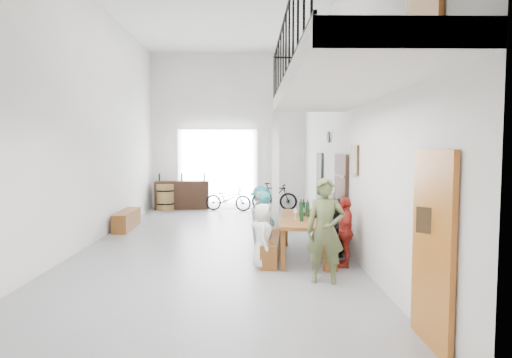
{
  "coord_description": "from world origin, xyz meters",
  "views": [
    {
      "loc": [
        0.77,
        -9.33,
        2.1
      ],
      "look_at": [
        0.89,
        -0.5,
        1.49
      ],
      "focal_mm": 30.0,
      "sensor_mm": 36.0,
      "label": 1
    }
  ],
  "objects_px": {
    "side_bench": "(127,220)",
    "oak_barrel": "(166,197)",
    "bench_inner": "(272,247)",
    "tasting_table": "(304,222)",
    "host_standing": "(325,231)",
    "serving_counter": "(182,195)",
    "bicycle_near": "(228,199)"
  },
  "relations": [
    {
      "from": "tasting_table",
      "to": "side_bench",
      "type": "bearing_deg",
      "value": 150.55
    },
    {
      "from": "tasting_table",
      "to": "side_bench",
      "type": "height_order",
      "value": "tasting_table"
    },
    {
      "from": "oak_barrel",
      "to": "serving_counter",
      "type": "distance_m",
      "value": 0.59
    },
    {
      "from": "oak_barrel",
      "to": "serving_counter",
      "type": "xyz_separation_m",
      "value": [
        0.53,
        0.25,
        0.04
      ]
    },
    {
      "from": "tasting_table",
      "to": "oak_barrel",
      "type": "height_order",
      "value": "oak_barrel"
    },
    {
      "from": "bench_inner",
      "to": "oak_barrel",
      "type": "distance_m",
      "value": 7.37
    },
    {
      "from": "host_standing",
      "to": "bicycle_near",
      "type": "bearing_deg",
      "value": 114.77
    },
    {
      "from": "oak_barrel",
      "to": "side_bench",
      "type": "bearing_deg",
      "value": -95.59
    },
    {
      "from": "tasting_table",
      "to": "serving_counter",
      "type": "height_order",
      "value": "serving_counter"
    },
    {
      "from": "bicycle_near",
      "to": "serving_counter",
      "type": "bearing_deg",
      "value": 87.11
    },
    {
      "from": "bench_inner",
      "to": "bicycle_near",
      "type": "distance_m",
      "value": 6.45
    },
    {
      "from": "serving_counter",
      "to": "host_standing",
      "type": "bearing_deg",
      "value": -71.32
    },
    {
      "from": "side_bench",
      "to": "host_standing",
      "type": "relative_size",
      "value": 1.01
    },
    {
      "from": "tasting_table",
      "to": "host_standing",
      "type": "bearing_deg",
      "value": -79.02
    },
    {
      "from": "tasting_table",
      "to": "bicycle_near",
      "type": "distance_m",
      "value": 6.6
    },
    {
      "from": "bench_inner",
      "to": "serving_counter",
      "type": "bearing_deg",
      "value": 118.62
    },
    {
      "from": "oak_barrel",
      "to": "bicycle_near",
      "type": "xyz_separation_m",
      "value": [
        2.18,
        -0.22,
        -0.03
      ]
    },
    {
      "from": "side_bench",
      "to": "host_standing",
      "type": "height_order",
      "value": "host_standing"
    },
    {
      "from": "side_bench",
      "to": "bicycle_near",
      "type": "bearing_deg",
      "value": 52.19
    },
    {
      "from": "bench_inner",
      "to": "oak_barrel",
      "type": "xyz_separation_m",
      "value": [
        -3.35,
        6.56,
        0.24
      ]
    },
    {
      "from": "tasting_table",
      "to": "bicycle_near",
      "type": "relative_size",
      "value": 1.46
    },
    {
      "from": "oak_barrel",
      "to": "bicycle_near",
      "type": "bearing_deg",
      "value": -5.83
    },
    {
      "from": "tasting_table",
      "to": "serving_counter",
      "type": "relative_size",
      "value": 1.25
    },
    {
      "from": "tasting_table",
      "to": "bench_inner",
      "type": "relative_size",
      "value": 1.24
    },
    {
      "from": "tasting_table",
      "to": "bicycle_near",
      "type": "bearing_deg",
      "value": 112.03
    },
    {
      "from": "side_bench",
      "to": "serving_counter",
      "type": "xyz_separation_m",
      "value": [
        0.87,
        3.72,
        0.26
      ]
    },
    {
      "from": "serving_counter",
      "to": "bicycle_near",
      "type": "relative_size",
      "value": 1.17
    },
    {
      "from": "side_bench",
      "to": "oak_barrel",
      "type": "bearing_deg",
      "value": 84.41
    },
    {
      "from": "bench_inner",
      "to": "host_standing",
      "type": "distance_m",
      "value": 1.83
    },
    {
      "from": "bench_inner",
      "to": "serving_counter",
      "type": "relative_size",
      "value": 1.0
    },
    {
      "from": "side_bench",
      "to": "bicycle_near",
      "type": "xyz_separation_m",
      "value": [
        2.52,
        3.24,
        0.18
      ]
    },
    {
      "from": "tasting_table",
      "to": "serving_counter",
      "type": "bearing_deg",
      "value": 123.02
    }
  ]
}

